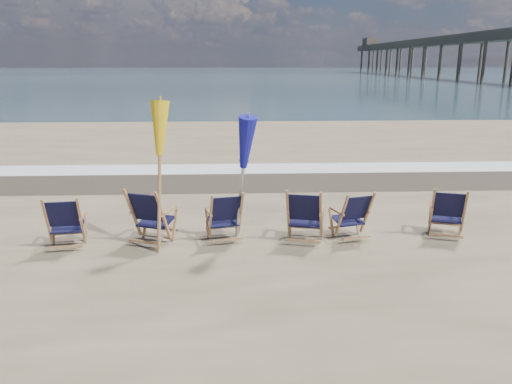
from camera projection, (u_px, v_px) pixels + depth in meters
ocean at (235, 73)px, 130.05m from camera, size 400.00×400.00×0.00m
surf_foam at (247, 168)px, 14.39m from camera, size 200.00×1.40×0.01m
wet_sand_strip at (248, 181)px, 12.94m from camera, size 200.00×2.60×0.00m
beach_chair_0 at (81, 222)px, 8.12m from camera, size 0.68×0.75×0.93m
beach_chair_1 at (163, 218)px, 8.18m from camera, size 0.86×0.90×1.01m
beach_chair_2 at (241, 216)px, 8.46m from camera, size 0.72×0.78×0.92m
beach_chair_3 at (321, 217)px, 8.27m from camera, size 0.78×0.84×0.98m
beach_chair_4 at (368, 215)px, 8.57m from camera, size 0.73×0.78×0.89m
beach_chair_5 at (464, 214)px, 8.52m from camera, size 0.78×0.83×0.93m
umbrella_yellow at (157, 137)px, 7.75m from camera, size 0.30×0.30×2.40m
umbrella_blue at (241, 146)px, 8.07m from camera, size 0.30×0.30×2.20m
fishing_pier at (477, 50)px, 78.31m from camera, size 4.40×140.00×9.30m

